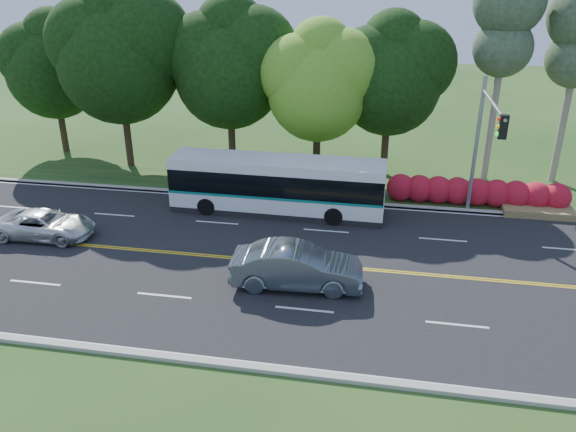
% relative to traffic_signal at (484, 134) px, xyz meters
% --- Properties ---
extents(ground, '(120.00, 120.00, 0.00)m').
position_rel_traffic_signal_xyz_m(ground, '(-6.49, -5.40, -4.67)').
color(ground, '#214517').
rests_on(ground, ground).
extents(road, '(60.00, 14.00, 0.02)m').
position_rel_traffic_signal_xyz_m(road, '(-6.49, -5.40, -4.66)').
color(road, black).
rests_on(road, ground).
extents(curb_north, '(60.00, 0.30, 0.15)m').
position_rel_traffic_signal_xyz_m(curb_north, '(-6.49, 1.75, -4.60)').
color(curb_north, '#A4A194').
rests_on(curb_north, ground).
extents(curb_south, '(60.00, 0.30, 0.15)m').
position_rel_traffic_signal_xyz_m(curb_south, '(-6.49, -12.55, -4.60)').
color(curb_south, '#A4A194').
rests_on(curb_south, ground).
extents(grass_verge, '(60.00, 4.00, 0.10)m').
position_rel_traffic_signal_xyz_m(grass_verge, '(-6.49, 3.60, -4.62)').
color(grass_verge, '#214517').
rests_on(grass_verge, ground).
extents(lane_markings, '(57.60, 13.82, 0.00)m').
position_rel_traffic_signal_xyz_m(lane_markings, '(-6.59, -5.40, -4.65)').
color(lane_markings, gold).
rests_on(lane_markings, road).
extents(tree_row, '(44.70, 9.10, 13.84)m').
position_rel_traffic_signal_xyz_m(tree_row, '(-11.65, 6.73, 2.06)').
color(tree_row, black).
rests_on(tree_row, ground).
extents(bougainvillea_hedge, '(9.50, 2.25, 1.50)m').
position_rel_traffic_signal_xyz_m(bougainvillea_hedge, '(0.69, 2.75, -3.95)').
color(bougainvillea_hedge, '#A60D20').
rests_on(bougainvillea_hedge, ground).
extents(traffic_signal, '(0.42, 6.10, 7.00)m').
position_rel_traffic_signal_xyz_m(traffic_signal, '(0.00, 0.00, 0.00)').
color(traffic_signal, '#93959B').
rests_on(traffic_signal, ground).
extents(transit_bus, '(10.98, 2.55, 2.86)m').
position_rel_traffic_signal_xyz_m(transit_bus, '(-9.80, 0.01, -3.23)').
color(transit_bus, white).
rests_on(transit_bus, road).
extents(sedan, '(5.30, 2.13, 1.71)m').
position_rel_traffic_signal_xyz_m(sedan, '(-7.56, -7.24, -3.80)').
color(sedan, slate).
rests_on(sedan, road).
extents(suv, '(4.65, 2.26, 1.27)m').
position_rel_traffic_signal_xyz_m(suv, '(-19.94, -4.90, -4.01)').
color(suv, silver).
rests_on(suv, road).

